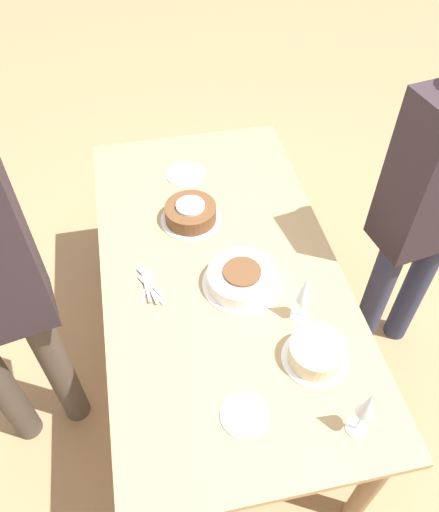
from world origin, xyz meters
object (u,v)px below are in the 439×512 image
Objects in this scene: cake_back_decorated at (316,353)px; person_watching at (435,200)px; wine_glass_far at (305,291)px; cake_front_chocolate at (191,213)px; cake_center_white at (242,278)px; wine_glass_near at (367,406)px.

person_watching is at bearing 126.44° from cake_back_decorated.
wine_glass_far is (-0.18, 0.00, 0.11)m from cake_back_decorated.
person_watching reaches higher than cake_front_chocolate.
cake_back_decorated is 1.03× the size of wine_glass_far.
cake_center_white is 1.16× the size of cake_front_chocolate.
wine_glass_far is at bearing 14.01° from person_watching.
wine_glass_near is (0.25, 0.05, 0.12)m from cake_back_decorated.
cake_back_decorated is 0.28m from wine_glass_near.
cake_front_chocolate is (-0.38, -0.13, 0.00)m from cake_center_white.
cake_center_white is at bearing -137.11° from wine_glass_far.
cake_back_decorated is at bearing -169.85° from wine_glass_near.
cake_back_decorated is 1.01× the size of wine_glass_near.
wine_glass_near is (0.61, 0.21, 0.12)m from cake_center_white.
wine_glass_near reaches higher than cake_center_white.
cake_front_chocolate is 0.65m from wine_glass_far.
cake_center_white is 0.19× the size of person_watching.
person_watching is at bearing 141.61° from wine_glass_near.
cake_front_chocolate is at bearing -161.01° from wine_glass_near.
cake_front_chocolate is at bearing -28.74° from person_watching.
cake_center_white is at bearing -160.92° from wine_glass_near.
wine_glass_near is 0.14× the size of person_watching.
cake_center_white is at bearing -155.16° from cake_back_decorated.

